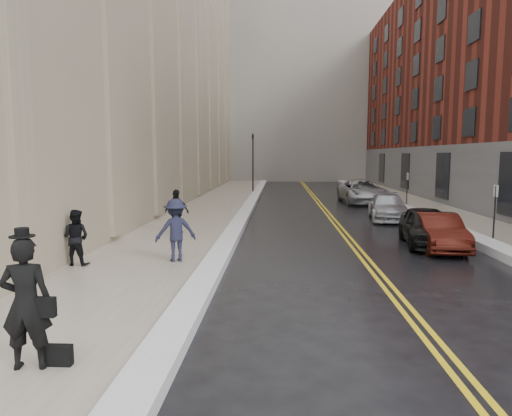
# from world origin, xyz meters

# --- Properties ---
(ground) EXTENTS (160.00, 160.00, 0.00)m
(ground) POSITION_xyz_m (0.00, 0.00, 0.00)
(ground) COLOR black
(ground) RESTS_ON ground
(sidewalk_left) EXTENTS (4.00, 64.00, 0.15)m
(sidewalk_left) POSITION_xyz_m (-4.50, 16.00, 0.07)
(sidewalk_left) COLOR gray
(sidewalk_left) RESTS_ON ground
(sidewalk_right) EXTENTS (3.00, 64.00, 0.15)m
(sidewalk_right) POSITION_xyz_m (9.00, 16.00, 0.07)
(sidewalk_right) COLOR gray
(sidewalk_right) RESTS_ON ground
(lane_stripe_a) EXTENTS (0.12, 64.00, 0.01)m
(lane_stripe_a) POSITION_xyz_m (2.38, 16.00, 0.00)
(lane_stripe_a) COLOR gold
(lane_stripe_a) RESTS_ON ground
(lane_stripe_b) EXTENTS (0.12, 64.00, 0.01)m
(lane_stripe_b) POSITION_xyz_m (2.62, 16.00, 0.00)
(lane_stripe_b) COLOR gold
(lane_stripe_b) RESTS_ON ground
(snow_ridge_left) EXTENTS (0.70, 60.80, 0.26)m
(snow_ridge_left) POSITION_xyz_m (-2.20, 16.00, 0.13)
(snow_ridge_left) COLOR silver
(snow_ridge_left) RESTS_ON ground
(snow_ridge_right) EXTENTS (0.85, 60.80, 0.30)m
(snow_ridge_right) POSITION_xyz_m (7.15, 16.00, 0.15)
(snow_ridge_right) COLOR silver
(snow_ridge_right) RESTS_ON ground
(tower_far_right) EXTENTS (22.00, 18.00, 44.00)m
(tower_far_right) POSITION_xyz_m (14.00, 66.00, 22.00)
(tower_far_right) COLOR slate
(tower_far_right) RESTS_ON ground
(tower_far_left) EXTENTS (22.00, 18.00, 60.00)m
(tower_far_left) POSITION_xyz_m (-12.00, 72.00, 30.00)
(tower_far_left) COLOR slate
(tower_far_left) RESTS_ON ground
(traffic_signal) EXTENTS (0.18, 0.15, 5.20)m
(traffic_signal) POSITION_xyz_m (-2.60, 30.00, 3.08)
(traffic_signal) COLOR black
(traffic_signal) RESTS_ON ground
(parking_sign_near) EXTENTS (0.06, 0.35, 2.23)m
(parking_sign_near) POSITION_xyz_m (7.90, 8.00, 1.36)
(parking_sign_near) COLOR black
(parking_sign_near) RESTS_ON ground
(parking_sign_far) EXTENTS (0.06, 0.35, 2.23)m
(parking_sign_far) POSITION_xyz_m (7.90, 20.00, 1.36)
(parking_sign_far) COLOR black
(parking_sign_far) RESTS_ON ground
(car_black) EXTENTS (2.17, 4.36, 1.43)m
(car_black) POSITION_xyz_m (5.20, 7.40, 0.71)
(car_black) COLOR black
(car_black) RESTS_ON ground
(car_maroon) EXTENTS (1.66, 3.99, 1.28)m
(car_maroon) POSITION_xyz_m (5.39, 6.72, 0.64)
(car_maroon) COLOR #41120B
(car_maroon) RESTS_ON ground
(car_silver_near) EXTENTS (2.39, 4.73, 1.32)m
(car_silver_near) POSITION_xyz_m (5.37, 14.25, 0.66)
(car_silver_near) COLOR #A6A8AE
(car_silver_near) RESTS_ON ground
(car_silver_far) EXTENTS (3.02, 6.06, 1.65)m
(car_silver_far) POSITION_xyz_m (5.51, 22.41, 0.83)
(car_silver_far) COLOR #A8AAB0
(car_silver_far) RESTS_ON ground
(pedestrian_main) EXTENTS (0.80, 0.60, 2.01)m
(pedestrian_main) POSITION_xyz_m (-4.04, -3.26, 1.16)
(pedestrian_main) COLOR black
(pedestrian_main) RESTS_ON sidewalk_left
(pedestrian_a) EXTENTS (0.86, 0.71, 1.63)m
(pedestrian_a) POSITION_xyz_m (-6.20, 3.15, 0.97)
(pedestrian_a) COLOR black
(pedestrian_a) RESTS_ON sidewalk_left
(pedestrian_b) EXTENTS (1.40, 1.10, 1.89)m
(pedestrian_b) POSITION_xyz_m (-3.41, 3.80, 1.10)
(pedestrian_b) COLOR #1C1D32
(pedestrian_b) RESTS_ON sidewalk_left
(pedestrian_c) EXTENTS (1.14, 0.72, 1.81)m
(pedestrian_c) POSITION_xyz_m (-4.46, 8.57, 1.06)
(pedestrian_c) COLOR black
(pedestrian_c) RESTS_ON sidewalk_left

